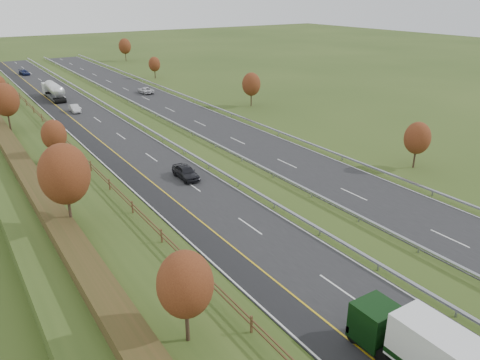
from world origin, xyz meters
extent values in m
plane|color=#2F4217|center=(8.00, 55.00, 0.00)|extent=(400.00, 400.00, 0.00)
cube|color=black|center=(0.00, 60.00, 0.02)|extent=(10.50, 200.00, 0.04)
cube|color=black|center=(16.50, 60.00, 0.02)|extent=(10.50, 200.00, 0.04)
cube|color=black|center=(-3.75, 60.00, 0.02)|extent=(3.00, 200.00, 0.04)
cube|color=silver|center=(-5.05, 60.00, 0.05)|extent=(0.15, 200.00, 0.01)
cube|color=gold|center=(-2.25, 60.00, 0.05)|extent=(0.15, 200.00, 0.01)
cube|color=silver|center=(5.05, 60.00, 0.05)|extent=(0.15, 200.00, 0.01)
cube|color=silver|center=(11.45, 60.00, 0.05)|extent=(0.15, 200.00, 0.01)
cube|color=silver|center=(21.55, 60.00, 0.05)|extent=(0.15, 200.00, 0.01)
cube|color=silver|center=(1.25, 11.00, 0.05)|extent=(0.15, 4.00, 0.01)
cube|color=silver|center=(15.25, 11.00, 0.05)|extent=(0.15, 4.00, 0.01)
cube|color=silver|center=(1.25, 23.00, 0.05)|extent=(0.15, 4.00, 0.01)
cube|color=silver|center=(15.25, 23.00, 0.05)|extent=(0.15, 4.00, 0.01)
cube|color=silver|center=(1.25, 35.00, 0.05)|extent=(0.15, 4.00, 0.01)
cube|color=silver|center=(15.25, 35.00, 0.05)|extent=(0.15, 4.00, 0.01)
cube|color=silver|center=(1.25, 47.00, 0.05)|extent=(0.15, 4.00, 0.01)
cube|color=silver|center=(15.25, 47.00, 0.05)|extent=(0.15, 4.00, 0.01)
cube|color=silver|center=(1.25, 59.00, 0.05)|extent=(0.15, 4.00, 0.01)
cube|color=silver|center=(15.25, 59.00, 0.05)|extent=(0.15, 4.00, 0.01)
cube|color=silver|center=(1.25, 71.00, 0.05)|extent=(0.15, 4.00, 0.01)
cube|color=silver|center=(15.25, 71.00, 0.05)|extent=(0.15, 4.00, 0.01)
cube|color=silver|center=(1.25, 83.00, 0.05)|extent=(0.15, 4.00, 0.01)
cube|color=silver|center=(15.25, 83.00, 0.05)|extent=(0.15, 4.00, 0.01)
cube|color=silver|center=(1.25, 95.00, 0.05)|extent=(0.15, 4.00, 0.01)
cube|color=silver|center=(15.25, 95.00, 0.05)|extent=(0.15, 4.00, 0.01)
cube|color=silver|center=(1.25, 107.00, 0.05)|extent=(0.15, 4.00, 0.01)
cube|color=silver|center=(15.25, 107.00, 0.05)|extent=(0.15, 4.00, 0.01)
cube|color=silver|center=(1.25, 119.00, 0.05)|extent=(0.15, 4.00, 0.01)
cube|color=silver|center=(15.25, 119.00, 0.05)|extent=(0.15, 4.00, 0.01)
cube|color=silver|center=(1.25, 131.00, 0.05)|extent=(0.15, 4.00, 0.01)
cube|color=silver|center=(15.25, 131.00, 0.05)|extent=(0.15, 4.00, 0.01)
cube|color=silver|center=(1.25, 143.00, 0.05)|extent=(0.15, 4.00, 0.01)
cube|color=silver|center=(15.25, 143.00, 0.05)|extent=(0.15, 4.00, 0.01)
cube|color=silver|center=(1.25, 155.00, 0.05)|extent=(0.15, 4.00, 0.01)
cube|color=silver|center=(15.25, 155.00, 0.05)|extent=(0.15, 4.00, 0.01)
cube|color=#2F4217|center=(-13.00, 60.00, 1.00)|extent=(12.00, 200.00, 2.00)
cube|color=#343215|center=(-15.00, 60.00, 2.55)|extent=(2.20, 180.00, 1.10)
cube|color=#422B19|center=(-8.50, 60.00, 2.55)|extent=(0.08, 184.00, 0.10)
cube|color=#422B19|center=(-8.50, 60.00, 2.95)|extent=(0.08, 184.00, 0.10)
cube|color=#422B19|center=(-8.50, 8.50, 2.60)|extent=(0.12, 0.12, 1.20)
cube|color=#422B19|center=(-8.50, 15.00, 2.60)|extent=(0.12, 0.12, 1.20)
cube|color=#422B19|center=(-8.50, 21.50, 2.60)|extent=(0.12, 0.12, 1.20)
cube|color=#422B19|center=(-8.50, 28.00, 2.60)|extent=(0.12, 0.12, 1.20)
cube|color=#422B19|center=(-8.50, 34.50, 2.60)|extent=(0.12, 0.12, 1.20)
cube|color=#422B19|center=(-8.50, 41.00, 2.60)|extent=(0.12, 0.12, 1.20)
cube|color=#422B19|center=(-8.50, 47.50, 2.60)|extent=(0.12, 0.12, 1.20)
cube|color=#422B19|center=(-8.50, 54.00, 2.60)|extent=(0.12, 0.12, 1.20)
cube|color=#422B19|center=(-8.50, 60.50, 2.60)|extent=(0.12, 0.12, 1.20)
cube|color=#422B19|center=(-8.50, 67.00, 2.60)|extent=(0.12, 0.12, 1.20)
cube|color=#422B19|center=(-8.50, 73.50, 2.60)|extent=(0.12, 0.12, 1.20)
cube|color=#422B19|center=(-8.50, 80.00, 2.60)|extent=(0.12, 0.12, 1.20)
cube|color=#422B19|center=(-8.50, 86.50, 2.60)|extent=(0.12, 0.12, 1.20)
cube|color=#422B19|center=(-8.50, 93.00, 2.60)|extent=(0.12, 0.12, 1.20)
cube|color=#422B19|center=(-8.50, 99.50, 2.60)|extent=(0.12, 0.12, 1.20)
cube|color=#422B19|center=(-8.50, 106.00, 2.60)|extent=(0.12, 0.12, 1.20)
cube|color=#422B19|center=(-8.50, 112.50, 2.60)|extent=(0.12, 0.12, 1.20)
cube|color=#95989D|center=(5.70, 60.00, 0.62)|extent=(0.32, 200.00, 0.18)
cube|color=#95989D|center=(5.70, 4.00, 0.28)|extent=(0.10, 0.14, 0.56)
cube|color=#95989D|center=(5.70, 11.00, 0.28)|extent=(0.10, 0.14, 0.56)
cube|color=#95989D|center=(5.70, 18.00, 0.28)|extent=(0.10, 0.14, 0.56)
cube|color=#95989D|center=(5.70, 25.00, 0.28)|extent=(0.10, 0.14, 0.56)
cube|color=#95989D|center=(5.70, 32.00, 0.28)|extent=(0.10, 0.14, 0.56)
cube|color=#95989D|center=(5.70, 39.00, 0.28)|extent=(0.10, 0.14, 0.56)
cube|color=#95989D|center=(5.70, 46.00, 0.28)|extent=(0.10, 0.14, 0.56)
cube|color=#95989D|center=(5.70, 53.00, 0.28)|extent=(0.10, 0.14, 0.56)
cube|color=#95989D|center=(5.70, 60.00, 0.28)|extent=(0.10, 0.14, 0.56)
cube|color=#95989D|center=(5.70, 67.00, 0.28)|extent=(0.10, 0.14, 0.56)
cube|color=#95989D|center=(5.70, 74.00, 0.28)|extent=(0.10, 0.14, 0.56)
cube|color=#95989D|center=(5.70, 81.00, 0.28)|extent=(0.10, 0.14, 0.56)
cube|color=#95989D|center=(5.70, 88.00, 0.28)|extent=(0.10, 0.14, 0.56)
cube|color=#95989D|center=(5.70, 95.00, 0.28)|extent=(0.10, 0.14, 0.56)
cube|color=#95989D|center=(5.70, 102.00, 0.28)|extent=(0.10, 0.14, 0.56)
cube|color=#95989D|center=(5.70, 109.00, 0.28)|extent=(0.10, 0.14, 0.56)
cube|color=#95989D|center=(5.70, 116.00, 0.28)|extent=(0.10, 0.14, 0.56)
cube|color=#95989D|center=(5.70, 123.00, 0.28)|extent=(0.10, 0.14, 0.56)
cube|color=#95989D|center=(5.70, 130.00, 0.28)|extent=(0.10, 0.14, 0.56)
cube|color=#95989D|center=(5.70, 137.00, 0.28)|extent=(0.10, 0.14, 0.56)
cube|color=#95989D|center=(5.70, 144.00, 0.28)|extent=(0.10, 0.14, 0.56)
cube|color=#95989D|center=(5.70, 151.00, 0.28)|extent=(0.10, 0.14, 0.56)
cube|color=#95989D|center=(5.70, 158.00, 0.28)|extent=(0.10, 0.14, 0.56)
cube|color=#95989D|center=(10.80, 60.00, 0.62)|extent=(0.32, 200.00, 0.18)
cube|color=#95989D|center=(10.80, 11.00, 0.28)|extent=(0.10, 0.14, 0.56)
cube|color=#95989D|center=(10.80, 18.00, 0.28)|extent=(0.10, 0.14, 0.56)
cube|color=#95989D|center=(10.80, 25.00, 0.28)|extent=(0.10, 0.14, 0.56)
cube|color=#95989D|center=(10.80, 32.00, 0.28)|extent=(0.10, 0.14, 0.56)
cube|color=#95989D|center=(10.80, 39.00, 0.28)|extent=(0.10, 0.14, 0.56)
cube|color=#95989D|center=(10.80, 46.00, 0.28)|extent=(0.10, 0.14, 0.56)
cube|color=#95989D|center=(10.80, 53.00, 0.28)|extent=(0.10, 0.14, 0.56)
cube|color=#95989D|center=(10.80, 60.00, 0.28)|extent=(0.10, 0.14, 0.56)
cube|color=#95989D|center=(10.80, 67.00, 0.28)|extent=(0.10, 0.14, 0.56)
cube|color=#95989D|center=(10.80, 74.00, 0.28)|extent=(0.10, 0.14, 0.56)
cube|color=#95989D|center=(10.80, 81.00, 0.28)|extent=(0.10, 0.14, 0.56)
cube|color=#95989D|center=(10.80, 88.00, 0.28)|extent=(0.10, 0.14, 0.56)
cube|color=#95989D|center=(10.80, 95.00, 0.28)|extent=(0.10, 0.14, 0.56)
cube|color=#95989D|center=(10.80, 102.00, 0.28)|extent=(0.10, 0.14, 0.56)
cube|color=#95989D|center=(10.80, 109.00, 0.28)|extent=(0.10, 0.14, 0.56)
cube|color=#95989D|center=(10.80, 116.00, 0.28)|extent=(0.10, 0.14, 0.56)
cube|color=#95989D|center=(10.80, 123.00, 0.28)|extent=(0.10, 0.14, 0.56)
cube|color=#95989D|center=(10.80, 130.00, 0.28)|extent=(0.10, 0.14, 0.56)
cube|color=#95989D|center=(10.80, 137.00, 0.28)|extent=(0.10, 0.14, 0.56)
cube|color=#95989D|center=(10.80, 144.00, 0.28)|extent=(0.10, 0.14, 0.56)
cube|color=#95989D|center=(10.80, 151.00, 0.28)|extent=(0.10, 0.14, 0.56)
cube|color=#95989D|center=(10.80, 158.00, 0.28)|extent=(0.10, 0.14, 0.56)
cube|color=#95989D|center=(22.30, 60.00, 0.62)|extent=(0.32, 200.00, 0.18)
cube|color=#95989D|center=(22.30, 18.00, 0.28)|extent=(0.10, 0.14, 0.56)
cube|color=#95989D|center=(22.30, 32.00, 0.28)|extent=(0.10, 0.14, 0.56)
cube|color=#95989D|center=(22.30, 46.00, 0.28)|extent=(0.10, 0.14, 0.56)
cube|color=#95989D|center=(22.30, 60.00, 0.28)|extent=(0.10, 0.14, 0.56)
cube|color=#95989D|center=(22.30, 74.00, 0.28)|extent=(0.10, 0.14, 0.56)
cube|color=#95989D|center=(22.30, 88.00, 0.28)|extent=(0.10, 0.14, 0.56)
cube|color=#95989D|center=(22.30, 102.00, 0.28)|extent=(0.10, 0.14, 0.56)
cube|color=#95989D|center=(22.30, 116.00, 0.28)|extent=(0.10, 0.14, 0.56)
cube|color=#95989D|center=(22.30, 130.00, 0.28)|extent=(0.10, 0.14, 0.56)
cube|color=#95989D|center=(22.30, 144.00, 0.28)|extent=(0.10, 0.14, 0.56)
cube|color=#95989D|center=(22.30, 158.00, 0.28)|extent=(0.10, 0.14, 0.56)
cylinder|color=#2D2116|center=(-12.00, 10.00, 3.21)|extent=(0.24, 0.24, 2.43)
ellipsoid|color=#4E2111|center=(-12.00, 10.00, 5.89)|extent=(3.24, 3.24, 4.05)
cylinder|color=#2D2116|center=(-14.00, 28.00, 3.58)|extent=(0.24, 0.24, 3.15)
ellipsoid|color=#4E2111|center=(-14.00, 28.00, 7.04)|extent=(4.20, 4.20, 5.25)
cylinder|color=#2D2116|center=(-11.00, 46.00, 3.08)|extent=(0.24, 0.24, 2.16)
ellipsoid|color=#4E2111|center=(-11.00, 46.00, 5.46)|extent=(2.88, 2.88, 3.60)
cylinder|color=#2D2116|center=(-13.50, 64.00, 3.44)|extent=(0.24, 0.24, 2.88)
ellipsoid|color=#4E2111|center=(-13.50, 64.00, 6.61)|extent=(3.84, 3.84, 4.80)
cylinder|color=#2D2116|center=(28.00, 25.00, 1.24)|extent=(0.24, 0.24, 2.48)
ellipsoid|color=#4E2111|center=(28.00, 25.00, 3.96)|extent=(3.30, 3.30, 4.12)
cylinder|color=#2D2116|center=(30.00, 65.00, 1.35)|extent=(0.24, 0.24, 2.70)
ellipsoid|color=#4E2111|center=(30.00, 65.00, 4.32)|extent=(3.60, 3.60, 4.50)
cylinder|color=#2D2116|center=(27.00, 105.00, 1.12)|extent=(0.24, 0.24, 2.25)
ellipsoid|color=#4E2111|center=(27.00, 105.00, 3.60)|extent=(3.00, 3.00, 3.75)
cylinder|color=#2D2116|center=(32.00, 140.00, 1.46)|extent=(0.24, 0.24, 2.93)
ellipsoid|color=#4E2111|center=(32.00, 140.00, 4.68)|extent=(3.90, 3.90, 4.88)
cube|color=black|center=(-1.23, 5.30, 1.74)|extent=(2.50, 2.40, 2.50)
cube|color=#95989D|center=(-1.23, 6.40, 0.94)|extent=(2.50, 0.30, 0.50)
cylinder|color=black|center=(-1.23, 6.10, 0.56)|extent=(2.20, 1.04, 1.04)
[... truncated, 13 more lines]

